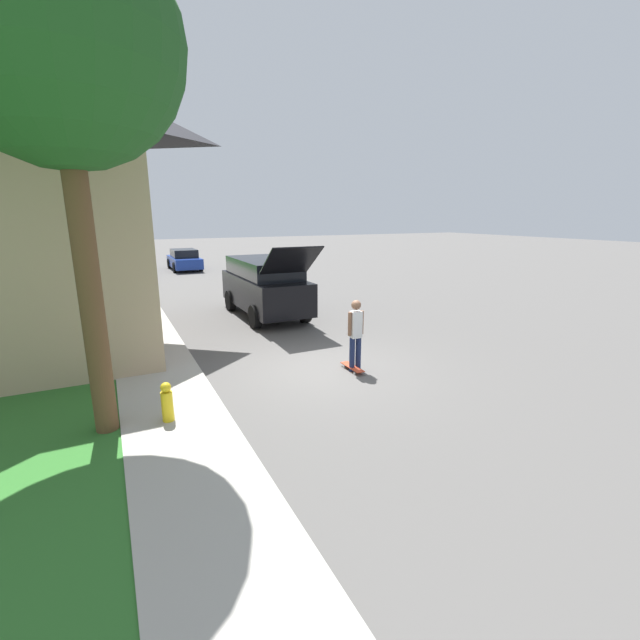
{
  "coord_description": "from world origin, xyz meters",
  "views": [
    {
      "loc": [
        -4.41,
        -8.73,
        3.62
      ],
      "look_at": [
        0.5,
        1.11,
        0.9
      ],
      "focal_mm": 24.0,
      "sensor_mm": 36.0,
      "label": 1
    }
  ],
  "objects_px": {
    "fire_hydrant": "(167,402)",
    "lawn_tree_far": "(64,185)",
    "suv_parked": "(265,285)",
    "skateboarder": "(356,332)",
    "lawn_tree_near": "(57,43)",
    "skateboard": "(352,367)",
    "car_down_street": "(184,260)"
  },
  "relations": [
    {
      "from": "car_down_street",
      "to": "skateboarder",
      "type": "bearing_deg",
      "value": -89.07
    },
    {
      "from": "suv_parked",
      "to": "skateboard",
      "type": "relative_size",
      "value": 6.85
    },
    {
      "from": "lawn_tree_far",
      "to": "skateboard",
      "type": "xyz_separation_m",
      "value": [
        5.86,
        -7.04,
        -4.38
      ]
    },
    {
      "from": "lawn_tree_near",
      "to": "lawn_tree_far",
      "type": "relative_size",
      "value": 1.24
    },
    {
      "from": "skateboard",
      "to": "skateboarder",
      "type": "bearing_deg",
      "value": -13.83
    },
    {
      "from": "suv_parked",
      "to": "skateboarder",
      "type": "height_order",
      "value": "suv_parked"
    },
    {
      "from": "car_down_street",
      "to": "skateboarder",
      "type": "xyz_separation_m",
      "value": [
        0.35,
        -21.52,
        0.28
      ]
    },
    {
      "from": "lawn_tree_near",
      "to": "lawn_tree_far",
      "type": "height_order",
      "value": "lawn_tree_near"
    },
    {
      "from": "skateboarder",
      "to": "skateboard",
      "type": "relative_size",
      "value": 2.1
    },
    {
      "from": "car_down_street",
      "to": "skateboard",
      "type": "height_order",
      "value": "car_down_street"
    },
    {
      "from": "lawn_tree_far",
      "to": "skateboarder",
      "type": "distance_m",
      "value": 9.86
    },
    {
      "from": "lawn_tree_near",
      "to": "car_down_street",
      "type": "height_order",
      "value": "lawn_tree_near"
    },
    {
      "from": "lawn_tree_far",
      "to": "fire_hydrant",
      "type": "xyz_separation_m",
      "value": [
        1.56,
        -7.96,
        -4.01
      ]
    },
    {
      "from": "lawn_tree_near",
      "to": "fire_hydrant",
      "type": "relative_size",
      "value": 10.65
    },
    {
      "from": "skateboarder",
      "to": "lawn_tree_far",
      "type": "bearing_deg",
      "value": 129.99
    },
    {
      "from": "skateboard",
      "to": "suv_parked",
      "type": "bearing_deg",
      "value": 89.61
    },
    {
      "from": "skateboarder",
      "to": "skateboard",
      "type": "height_order",
      "value": "skateboarder"
    },
    {
      "from": "lawn_tree_far",
      "to": "fire_hydrant",
      "type": "height_order",
      "value": "lawn_tree_far"
    },
    {
      "from": "fire_hydrant",
      "to": "skateboard",
      "type": "bearing_deg",
      "value": 12.03
    },
    {
      "from": "suv_parked",
      "to": "skateboard",
      "type": "height_order",
      "value": "suv_parked"
    },
    {
      "from": "lawn_tree_near",
      "to": "lawn_tree_far",
      "type": "bearing_deg",
      "value": 94.42
    },
    {
      "from": "lawn_tree_far",
      "to": "skateboard",
      "type": "bearing_deg",
      "value": -50.24
    },
    {
      "from": "lawn_tree_near",
      "to": "skateboard",
      "type": "bearing_deg",
      "value": 7.93
    },
    {
      "from": "suv_parked",
      "to": "fire_hydrant",
      "type": "distance_m",
      "value": 8.45
    },
    {
      "from": "lawn_tree_far",
      "to": "skateboarder",
      "type": "relative_size",
      "value": 3.59
    },
    {
      "from": "lawn_tree_near",
      "to": "skateboarder",
      "type": "relative_size",
      "value": 4.45
    },
    {
      "from": "suv_parked",
      "to": "fire_hydrant",
      "type": "height_order",
      "value": "suv_parked"
    },
    {
      "from": "car_down_street",
      "to": "fire_hydrant",
      "type": "bearing_deg",
      "value": -100.12
    },
    {
      "from": "fire_hydrant",
      "to": "lawn_tree_far",
      "type": "bearing_deg",
      "value": 101.12
    },
    {
      "from": "skateboard",
      "to": "fire_hydrant",
      "type": "relative_size",
      "value": 1.14
    },
    {
      "from": "suv_parked",
      "to": "skateboard",
      "type": "distance_m",
      "value": 6.39
    },
    {
      "from": "lawn_tree_near",
      "to": "car_down_street",
      "type": "bearing_deg",
      "value": 77.41
    }
  ]
}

